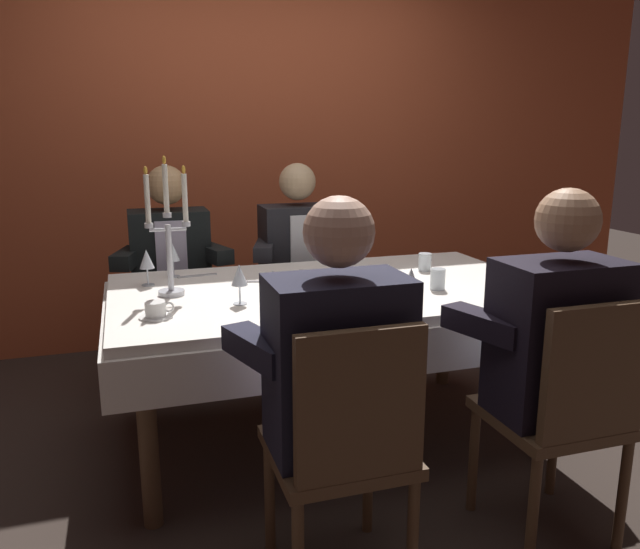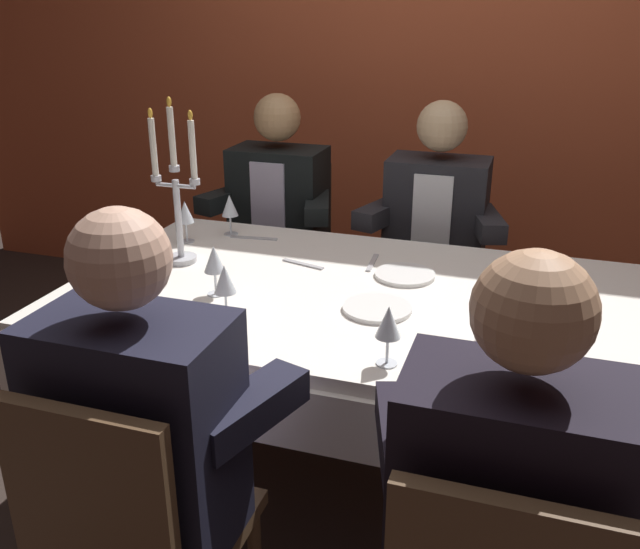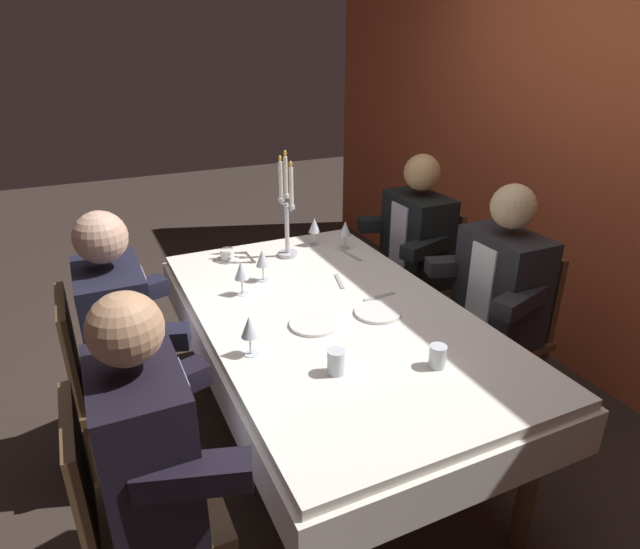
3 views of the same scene
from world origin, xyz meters
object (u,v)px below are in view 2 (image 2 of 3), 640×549
at_px(wine_glass_3, 225,281).
at_px(wine_glass_4, 185,213).
at_px(seated_diner_0, 280,204).
at_px(seated_diner_2, 436,219).
at_px(water_tumbler_0, 543,282).
at_px(dinner_plate_0, 377,308).
at_px(seated_diner_1, 138,430).
at_px(wine_glass_0, 214,261).
at_px(wine_glass_1, 230,207).
at_px(water_tumbler_1, 495,322).
at_px(coffee_cup_0, 110,284).
at_px(dinner_plate_1, 405,275).
at_px(dining_table, 361,325).
at_px(wine_glass_2, 388,324).
at_px(candelabra, 177,198).
at_px(seated_diner_3, 508,508).

xyz_separation_m(wine_glass_3, wine_glass_4, (-0.44, 0.57, 0.00)).
xyz_separation_m(seated_diner_0, seated_diner_2, (0.73, 0.00, 0.00)).
distance_m(wine_glass_4, water_tumbler_0, 1.33).
height_order(dinner_plate_0, seated_diner_1, seated_diner_1).
distance_m(dinner_plate_0, wine_glass_0, 0.53).
bearing_deg(wine_glass_1, water_tumbler_1, -28.83).
xyz_separation_m(wine_glass_0, water_tumbler_1, (0.87, -0.03, -0.07)).
height_order(dinner_plate_0, water_tumbler_0, water_tumbler_0).
bearing_deg(wine_glass_1, wine_glass_4, -132.48).
bearing_deg(water_tumbler_1, seated_diner_1, -135.35).
distance_m(seated_diner_0, seated_diner_2, 0.73).
height_order(wine_glass_1, coffee_cup_0, wine_glass_1).
bearing_deg(wine_glass_3, seated_diner_1, -83.89).
bearing_deg(seated_diner_0, dinner_plate_1, -44.05).
relative_size(dinner_plate_1, seated_diner_1, 0.17).
relative_size(dining_table, wine_glass_2, 11.83).
distance_m(wine_glass_2, water_tumbler_1, 0.35).
distance_m(wine_glass_1, wine_glass_3, 0.78).
distance_m(candelabra, dinner_plate_1, 0.83).
relative_size(candelabra, wine_glass_2, 3.54).
bearing_deg(water_tumbler_1, seated_diner_3, -82.77).
height_order(wine_glass_1, seated_diner_0, seated_diner_0).
relative_size(wine_glass_4, seated_diner_2, 0.13).
bearing_deg(water_tumbler_0, dinner_plate_1, 178.64).
distance_m(wine_glass_0, wine_glass_3, 0.18).
height_order(wine_glass_0, water_tumbler_1, wine_glass_0).
bearing_deg(dinner_plate_0, wine_glass_1, 144.44).
bearing_deg(seated_diner_1, seated_diner_2, 78.30).
relative_size(dining_table, seated_diner_3, 1.56).
bearing_deg(seated_diner_3, wine_glass_0, 142.96).
relative_size(water_tumbler_0, seated_diner_1, 0.07).
bearing_deg(seated_diner_0, seated_diner_2, 0.00).
relative_size(wine_glass_4, water_tumbler_1, 1.77).
height_order(wine_glass_3, water_tumbler_0, wine_glass_3).
bearing_deg(coffee_cup_0, water_tumbler_0, 17.47).
height_order(wine_glass_2, seated_diner_2, seated_diner_2).
distance_m(wine_glass_3, seated_diner_1, 0.60).
distance_m(wine_glass_3, seated_diner_2, 1.27).
relative_size(candelabra, seated_diner_0, 0.47).
distance_m(coffee_cup_0, seated_diner_2, 1.43).
xyz_separation_m(dinner_plate_1, wine_glass_0, (-0.54, -0.34, 0.11)).
bearing_deg(water_tumbler_1, seated_diner_0, 134.53).
distance_m(dining_table, seated_diner_1, 0.93).
bearing_deg(candelabra, seated_diner_2, 46.31).
distance_m(wine_glass_0, seated_diner_1, 0.75).
xyz_separation_m(wine_glass_0, wine_glass_3, (0.10, -0.14, 0.00)).
relative_size(dinner_plate_1, wine_glass_0, 1.25).
bearing_deg(seated_diner_2, dinner_plate_1, -89.31).
distance_m(wine_glass_4, seated_diner_3, 1.74).
distance_m(water_tumbler_0, seated_diner_1, 1.33).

